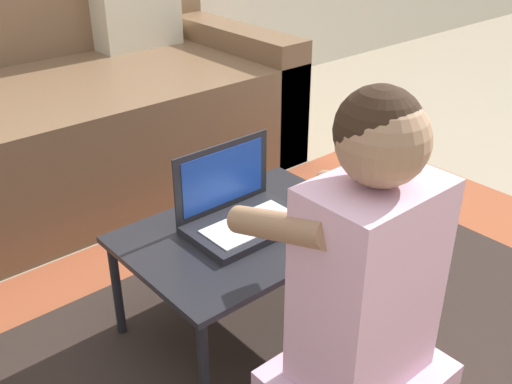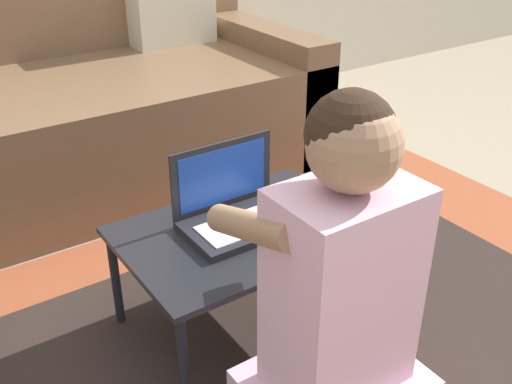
{
  "view_description": "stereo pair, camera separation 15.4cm",
  "coord_description": "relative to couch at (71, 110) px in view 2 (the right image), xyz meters",
  "views": [
    {
      "loc": [
        -0.96,
        -0.93,
        1.09
      ],
      "look_at": [
        -0.07,
        0.1,
        0.36
      ],
      "focal_mm": 42.0,
      "sensor_mm": 36.0,
      "label": 1
    },
    {
      "loc": [
        -0.84,
        -1.02,
        1.09
      ],
      "look_at": [
        -0.07,
        0.1,
        0.36
      ],
      "focal_mm": 42.0,
      "sensor_mm": 36.0,
      "label": 2
    }
  ],
  "objects": [
    {
      "name": "area_rug",
      "position": [
        0.05,
        -1.37,
        -0.27
      ],
      "size": [
        2.46,
        1.67,
        0.01
      ],
      "color": "#9E4C2D",
      "rests_on": "ground_plane"
    },
    {
      "name": "computer_mouse",
      "position": [
        0.28,
        -1.21,
        0.05
      ],
      "size": [
        0.07,
        0.1,
        0.04
      ],
      "color": "black",
      "rests_on": "laptop_desk"
    },
    {
      "name": "person_seated",
      "position": [
        -0.01,
        -1.58,
        0.07
      ],
      "size": [
        0.35,
        0.39,
        0.79
      ],
      "color": "#E5B2CC",
      "rests_on": "ground_plane"
    },
    {
      "name": "laptop_desk",
      "position": [
        0.05,
        -1.16,
        0.0
      ],
      "size": [
        0.61,
        0.43,
        0.3
      ],
      "color": "black",
      "rests_on": "ground_plane"
    },
    {
      "name": "couch",
      "position": [
        0.0,
        0.0,
        0.0
      ],
      "size": [
        1.85,
        0.94,
        0.79
      ],
      "color": "brown",
      "rests_on": "ground_plane"
    },
    {
      "name": "laptop",
      "position": [
        0.05,
        -1.13,
        0.07
      ],
      "size": [
        0.29,
        0.19,
        0.2
      ],
      "color": "#232328",
      "rests_on": "laptop_desk"
    },
    {
      "name": "ground_plane",
      "position": [
        0.19,
        -1.21,
        -0.27
      ],
      "size": [
        16.0,
        16.0,
        0.0
      ],
      "primitive_type": "plane",
      "color": "gray"
    }
  ]
}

